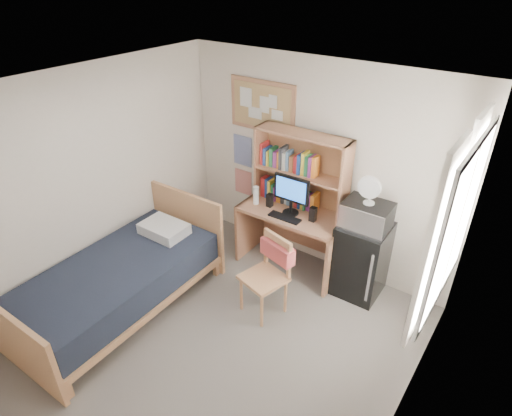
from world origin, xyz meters
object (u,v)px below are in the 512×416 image
Objects in this scene: desk at (292,239)px; mini_fridge at (361,259)px; monitor at (291,196)px; speaker_left at (270,200)px; bulletin_board at (262,106)px; speaker_right at (313,214)px; bed at (120,287)px; desk_chair at (263,278)px; desk_fan at (371,191)px; microwave at (367,215)px.

mini_fridge reaches higher than desk.
monitor reaches higher than speaker_left.
monitor is (0.70, -0.39, -0.86)m from bulletin_board.
speaker_left is 0.60m from speaker_right.
monitor reaches higher than desk.
mini_fridge is 0.76m from speaker_right.
bed is (-0.44, -2.13, -1.61)m from bulletin_board.
desk is at bearing -177.68° from mini_fridge.
desk is 0.92m from desk_chair.
desk is 0.91m from mini_fridge.
bulletin_board is 2.10m from desk_chair.
speaker_left is at bearing -176.36° from desk_fan.
bed is 2.22m from monitor.
desk is 7.70× the size of speaker_left.
desk_chair is at bearing -98.84° from speaker_right.
bulletin_board is at bearing 133.84° from speaker_left.
monitor is at bearing -29.20° from bulletin_board.
mini_fridge is 5.40× the size of speaker_left.
microwave reaches higher than desk.
bulletin_board is at bearing 168.31° from microwave.
monitor is 2.82× the size of speaker_left.
desk is 2.59× the size of microwave.
speaker_right is (0.11, 0.84, 0.44)m from desk_chair.
mini_fridge is 1.09m from monitor.
speaker_right reaches higher than desk_chair.
desk_fan reaches higher than speaker_left.
bulletin_board reaches higher than bed.
speaker_left is 1.22m from microwave.
bed is 2.95m from desk_fan.
bulletin_board reaches higher than microwave.
microwave is (0.91, 0.10, 0.01)m from monitor.
bulletin_board is 1.16m from speaker_left.
monitor is (-0.91, -0.12, 0.60)m from mini_fridge.
microwave is (1.61, -0.29, -0.85)m from bulletin_board.
speaker_right is (0.30, 0.01, -0.15)m from monitor.
desk is 2.73× the size of monitor.
microwave is (0.61, 0.09, 0.16)m from speaker_right.
bulletin_board is 5.51× the size of speaker_left.
speaker_right is at bearing -172.85° from desk_fan.
desk_fan reaches higher than speaker_right.
desk_fan is (0.61, 0.09, 0.46)m from speaker_right.
mini_fridge is 3.02× the size of desk_fan.
bulletin_board is 1.85× the size of microwave.
desk is at bearing 11.31° from speaker_left.
speaker_left is 0.34× the size of microwave.
microwave is at bearing 7.10° from speaker_right.
bed is at bearing -117.31° from speaker_left.
microwave is (0.00, -0.02, 0.61)m from mini_fridge.
monitor reaches higher than microwave.
speaker_right is (0.60, 0.01, 0.00)m from speaker_left.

